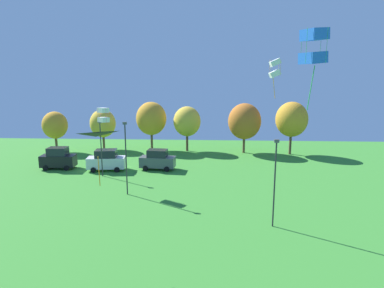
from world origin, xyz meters
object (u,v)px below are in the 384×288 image
kite_flying_6 (96,148)px  parked_car_leftmost (58,158)px  light_post_0 (275,179)px  kite_flying_3 (314,46)px  treeline_tree_1 (103,124)px  parked_car_second_from_left (106,160)px  treeline_tree_4 (245,121)px  treeline_tree_0 (55,125)px  treeline_tree_2 (151,119)px  treeline_tree_3 (187,121)px  treeline_tree_5 (292,119)px  light_post_1 (126,155)px  kite_flying_5 (275,68)px  parked_car_third_from_left (158,160)px  kite_flying_2 (103,115)px  light_post_2 (101,145)px

kite_flying_6 → parked_car_leftmost: kite_flying_6 is taller
parked_car_leftmost → light_post_0: size_ratio=0.62×
kite_flying_3 → treeline_tree_1: bearing=128.3°
parked_car_second_from_left → treeline_tree_4: (17.57, 10.60, 3.45)m
treeline_tree_0 → treeline_tree_2: treeline_tree_2 is taller
treeline_tree_3 → kite_flying_6: bearing=-96.6°
parked_car_second_from_left → light_post_0: size_ratio=0.69×
kite_flying_3 → treeline_tree_5: (5.34, 26.99, -7.99)m
light_post_0 → treeline_tree_4: treeline_tree_4 is taller
light_post_1 → treeline_tree_1: light_post_1 is taller
kite_flying_5 → parked_car_third_from_left: (-12.70, 5.32, -10.81)m
kite_flying_2 → light_post_2: (-1.56, 3.54, -3.85)m
kite_flying_2 → treeline_tree_4: size_ratio=0.20×
kite_flying_6 → kite_flying_5: bearing=48.0°
parked_car_leftmost → treeline_tree_1: size_ratio=0.67×
parked_car_second_from_left → light_post_0: 22.97m
parked_car_second_from_left → treeline_tree_0: bearing=131.5°
treeline_tree_2 → kite_flying_5: bearing=-46.9°
light_post_1 → treeline_tree_2: (-0.95, 20.02, 0.95)m
parked_car_third_from_left → treeline_tree_3: treeline_tree_3 is taller
parked_car_second_from_left → light_post_0: (17.32, -14.87, 2.54)m
treeline_tree_0 → kite_flying_5: bearing=-26.1°
treeline_tree_5 → treeline_tree_4: bearing=174.4°
parked_car_leftmost → parked_car_second_from_left: size_ratio=0.90×
treeline_tree_3 → parked_car_leftmost: bearing=-144.1°
light_post_1 → kite_flying_2: bearing=138.9°
light_post_1 → treeline_tree_3: size_ratio=1.04×
treeline_tree_3 → treeline_tree_5: size_ratio=0.89×
treeline_tree_1 → parked_car_second_from_left: bearing=-71.4°
treeline_tree_0 → treeline_tree_1: 6.92m
kite_flying_6 → treeline_tree_1: (-9.51, 31.28, -2.87)m
treeline_tree_4 → parked_car_leftmost: bearing=-156.8°
light_post_2 → treeline_tree_4: (17.33, 13.01, 1.12)m
treeline_tree_0 → treeline_tree_1: treeline_tree_1 is taller
light_post_0 → treeline_tree_4: bearing=89.4°
treeline_tree_5 → light_post_2: bearing=-152.7°
parked_car_leftmost → light_post_2: light_post_2 is taller
light_post_0 → treeline_tree_4: size_ratio=0.92×
kite_flying_6 → light_post_2: kite_flying_6 is taller
parked_car_third_from_left → treeline_tree_1: 15.35m
light_post_2 → treeline_tree_2: treeline_tree_2 is taller
parked_car_leftmost → parked_car_third_from_left: bearing=-1.5°
parked_car_second_from_left → treeline_tree_3: (9.06, 11.43, 3.27)m
treeline_tree_4 → treeline_tree_5: 6.70m
parked_car_leftmost → treeline_tree_2: 15.30m
kite_flying_5 → treeline_tree_4: 16.92m
parked_car_leftmost → light_post_0: bearing=-36.0°
treeline_tree_3 → treeline_tree_4: (8.51, -0.83, 0.18)m
kite_flying_2 → kite_flying_3: size_ratio=0.29×
treeline_tree_0 → treeline_tree_1: bearing=17.5°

